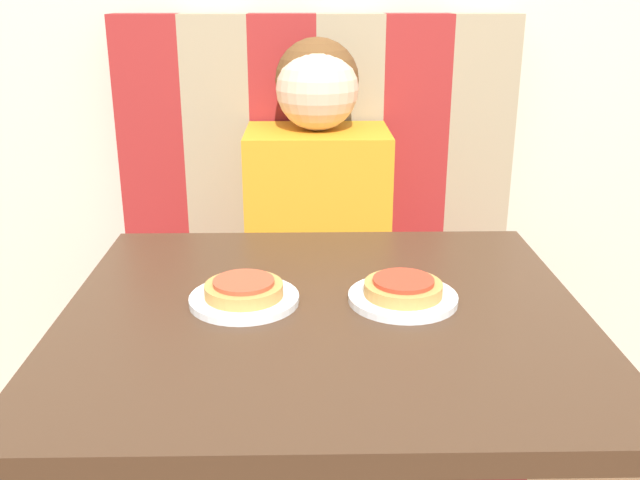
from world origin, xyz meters
The scene contains 8 objects.
booth_seat centered at (0.00, 0.65, 0.23)m, with size 1.02×0.45×0.47m.
booth_backrest centered at (0.00, 0.84, 0.80)m, with size 1.02×0.09×0.66m.
dining_table centered at (0.00, 0.00, 0.61)m, with size 0.81×0.74×0.71m.
person centered at (0.00, 0.66, 0.76)m, with size 0.34×0.25×0.61m.
plate_left centered at (-0.13, 0.02, 0.72)m, with size 0.17×0.17×0.01m.
plate_right centered at (0.13, 0.02, 0.72)m, with size 0.17×0.17×0.01m.
pizza_left centered at (-0.13, 0.02, 0.74)m, with size 0.12×0.12×0.03m.
pizza_right centered at (0.13, 0.02, 0.74)m, with size 0.12×0.12×0.03m.
Camera 1 is at (-0.03, -1.01, 1.18)m, focal length 40.00 mm.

